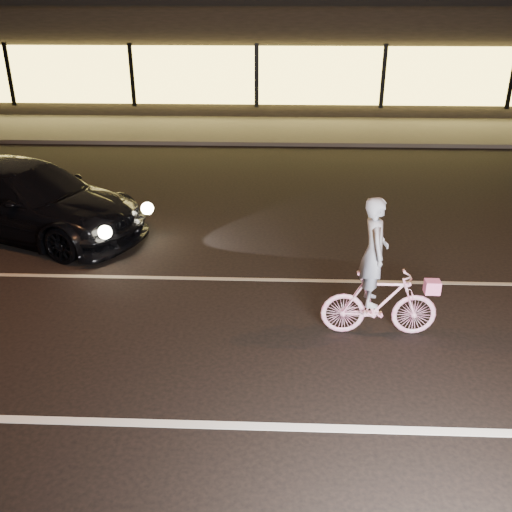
{
  "coord_description": "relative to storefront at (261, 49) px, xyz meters",
  "views": [
    {
      "loc": [
        0.83,
        -6.35,
        4.3
      ],
      "look_at": [
        0.55,
        0.6,
        1.08
      ],
      "focal_mm": 40.0,
      "sensor_mm": 36.0,
      "label": 1
    }
  ],
  "objects": [
    {
      "name": "sidewalk",
      "position": [
        0.0,
        -5.97,
        -2.09
      ],
      "size": [
        30.0,
        4.0,
        0.12
      ],
      "primitive_type": "cube",
      "color": "#383533",
      "rests_on": "ground"
    },
    {
      "name": "lane_stripe_near",
      "position": [
        0.0,
        -20.47,
        -2.14
      ],
      "size": [
        60.0,
        0.12,
        0.01
      ],
      "primitive_type": "cube",
      "color": "silver",
      "rests_on": "ground"
    },
    {
      "name": "sedan",
      "position": [
        -3.97,
        -15.14,
        -1.45
      ],
      "size": [
        5.17,
        3.56,
        1.39
      ],
      "rotation": [
        0.0,
        0.0,
        1.2
      ],
      "color": "black",
      "rests_on": "ground"
    },
    {
      "name": "storefront",
      "position": [
        0.0,
        0.0,
        0.0
      ],
      "size": [
        25.4,
        8.42,
        4.2
      ],
      "color": "black",
      "rests_on": "ground"
    },
    {
      "name": "cyclist",
      "position": [
        2.2,
        -18.52,
        -1.44
      ],
      "size": [
        1.58,
        0.54,
        1.98
      ],
      "rotation": [
        0.0,
        0.0,
        1.57
      ],
      "color": "#EF4693",
      "rests_on": "ground"
    },
    {
      "name": "ground",
      "position": [
        0.0,
        -18.97,
        -2.15
      ],
      "size": [
        90.0,
        90.0,
        0.0
      ],
      "primitive_type": "plane",
      "color": "black",
      "rests_on": "ground"
    },
    {
      "name": "lane_stripe_far",
      "position": [
        0.0,
        -16.97,
        -2.14
      ],
      "size": [
        60.0,
        0.1,
        0.01
      ],
      "primitive_type": "cube",
      "color": "gray",
      "rests_on": "ground"
    }
  ]
}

